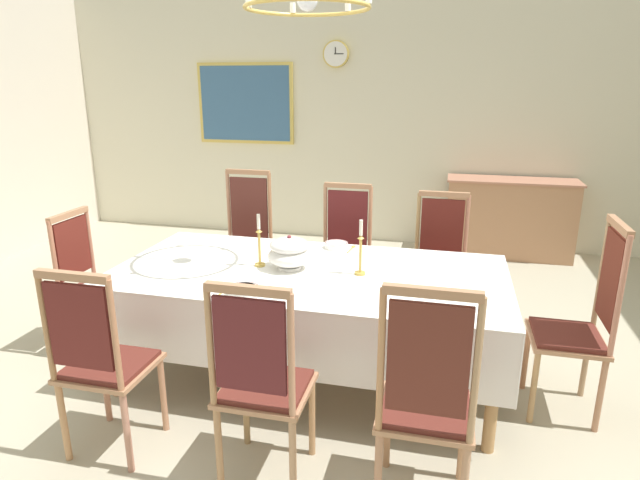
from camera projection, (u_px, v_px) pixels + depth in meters
The scene contains 23 objects.
ground at pixel (311, 375), 3.75m from camera, with size 8.17×6.71×0.04m, color #AEA78F.
back_wall at pixel (382, 118), 6.46m from camera, with size 8.17×0.08×3.06m, color beige.
dining_table at pixel (309, 280), 3.50m from camera, with size 2.52×1.24×0.78m.
tablecloth at pixel (309, 286), 3.51m from camera, with size 2.54×1.26×0.43m.
chair_south_a at pixel (101, 359), 2.79m from camera, with size 0.44×0.42×1.10m.
chair_north_a at pixel (246, 241), 4.68m from camera, with size 0.44×0.42×1.23m.
chair_south_b at pixel (261, 380), 2.58m from camera, with size 0.44×0.42×1.12m.
chair_north_b at pixel (344, 252), 4.48m from camera, with size 0.44×0.42×1.15m.
chair_south_c at pixel (426, 399), 2.39m from camera, with size 0.44×0.42×1.18m.
chair_north_c at pixel (439, 260), 4.30m from camera, with size 0.44×0.42×1.12m.
chair_head_west at pixel (92, 279), 3.93m from camera, with size 0.42×0.44×1.07m.
chair_head_east at pixel (582, 320), 3.14m from camera, with size 0.42×0.44×1.22m.
soup_tureen at pixel (289, 252), 3.48m from camera, with size 0.29×0.29×0.23m.
candlestick_west at pixel (259, 245), 3.52m from camera, with size 0.07×0.07×0.36m.
candlestick_east at pixel (360, 253), 3.36m from camera, with size 0.07×0.07×0.36m.
bowl_near_left at pixel (336, 245), 3.93m from camera, with size 0.17×0.17×0.04m.
bowl_near_right at pixel (244, 289), 3.09m from camera, with size 0.19×0.19×0.04m.
spoon_primary at pixel (353, 247), 3.94m from camera, with size 0.04×0.18×0.01m.
spoon_secondary at pixel (226, 289), 3.15m from camera, with size 0.03×0.18×0.01m.
sideboard at pixel (509, 218), 6.12m from camera, with size 1.44×0.48×0.90m.
mounted_clock at pixel (336, 54), 6.31m from camera, with size 0.32×0.06×0.32m.
framed_painting at pixel (245, 104), 6.76m from camera, with size 1.26×0.05×1.00m.
chandelier at pixel (307, 6), 3.02m from camera, with size 0.74×0.73×0.66m.
Camera 1 is at (0.86, -3.21, 1.97)m, focal length 29.84 mm.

